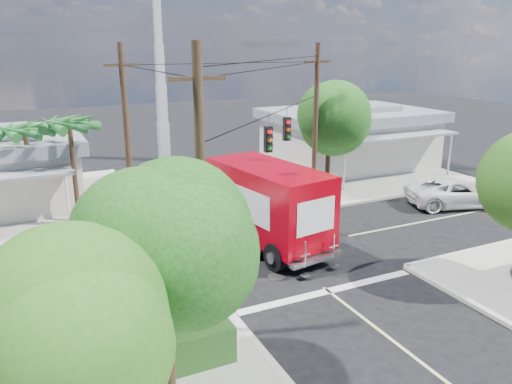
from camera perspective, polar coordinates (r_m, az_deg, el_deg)
ground at (r=22.59m, az=2.20°, el=-6.66°), size 120.00×120.00×0.00m
sidewalk_ne at (r=36.84m, az=9.36°, el=2.44°), size 14.12×14.12×0.14m
sidewalk_nw at (r=30.55m, az=-26.54°, el=-2.06°), size 14.12×14.12×0.14m
road_markings at (r=21.41m, az=4.05°, el=-8.04°), size 32.00×32.00×0.01m
building_ne at (r=38.16m, az=10.60°, el=6.32°), size 11.80×10.20×4.50m
radio_tower at (r=39.83m, az=-10.80°, el=11.55°), size 0.80×0.80×17.00m
tree_sw_front at (r=12.05m, az=-10.54°, el=-6.00°), size 3.88×3.78×6.03m
tree_sw_back at (r=9.70m, az=-21.15°, el=-15.70°), size 3.56×3.42×5.41m
tree_ne_front at (r=30.57m, az=8.47°, el=8.58°), size 4.21×4.14×6.66m
tree_ne_back at (r=33.91m, az=10.04°, el=8.29°), size 3.77×3.66×5.82m
palm_nw_front at (r=26.23m, az=-20.55°, el=7.04°), size 3.01×3.08×5.59m
palm_nw_back at (r=27.68m, az=-24.91°, el=6.22°), size 3.01×3.08×5.19m
utility_poles at (r=21.96m, az=-3.30°, el=5.42°), size 12.00×10.68×9.00m
picket_fence at (r=15.29m, az=-14.86°, el=-16.57°), size 5.94×0.06×1.00m
hedge_sw at (r=14.60m, az=-15.03°, el=-18.29°), size 6.20×1.20×1.10m
vending_boxes at (r=30.55m, az=7.62°, el=0.80°), size 1.90×0.50×1.10m
delivery_truck at (r=22.89m, az=0.24°, el=-1.21°), size 4.02×9.03×3.78m
parked_car at (r=30.61m, az=22.03°, el=-0.06°), size 6.23×4.28×1.58m
pedestrian at (r=14.13m, az=-14.34°, el=-18.15°), size 0.69×0.72×1.66m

